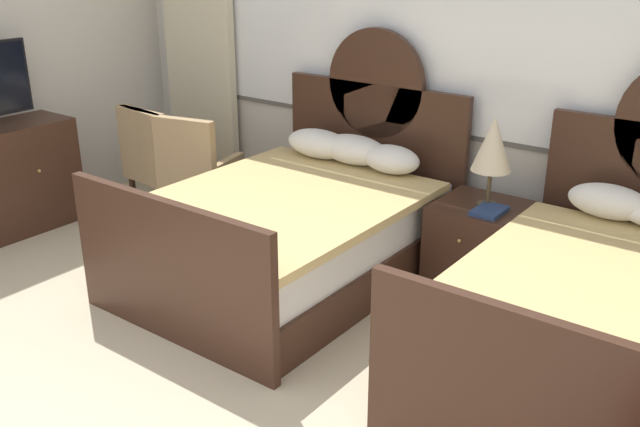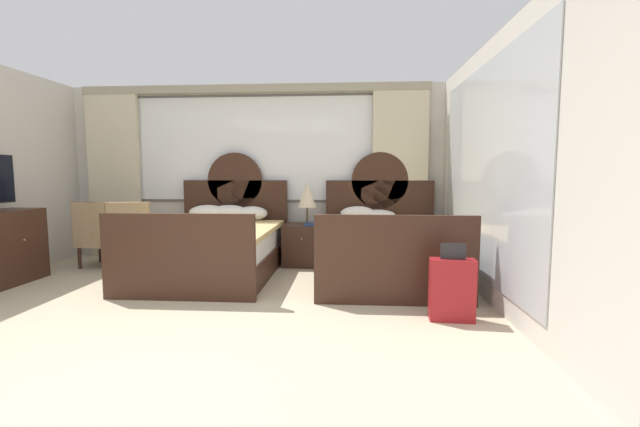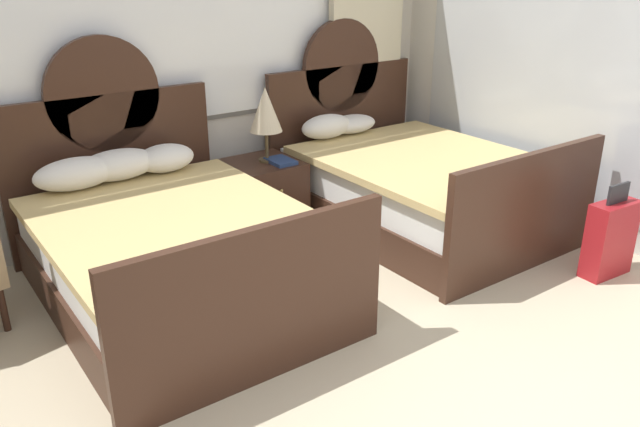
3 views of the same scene
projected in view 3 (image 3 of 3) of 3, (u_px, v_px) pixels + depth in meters
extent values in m
cube|color=beige|center=(132.00, 71.00, 4.92)|extent=(5.83, 0.07, 2.70)
cube|color=#5B5954|center=(128.00, 22.00, 4.75)|extent=(4.08, 0.02, 1.67)
cube|color=white|center=(129.00, 22.00, 4.74)|extent=(4.00, 0.02, 1.59)
cube|color=beige|center=(366.00, 55.00, 6.05)|extent=(0.83, 0.08, 2.60)
cube|color=beige|center=(610.00, 72.00, 4.85)|extent=(0.07, 4.36, 2.70)
cube|color=#B2B7BC|center=(572.00, 68.00, 5.06)|extent=(0.01, 3.05, 2.27)
cube|color=#382116|center=(177.00, 279.00, 4.28)|extent=(1.55, 2.13, 0.30)
cube|color=white|center=(173.00, 241.00, 4.17)|extent=(1.49, 2.03, 0.27)
cube|color=tan|center=(176.00, 221.00, 4.04)|extent=(1.59, 1.93, 0.06)
cube|color=#382116|center=(113.00, 173.00, 4.93)|extent=(1.63, 0.06, 1.23)
cylinder|color=#382116|center=(103.00, 94.00, 4.69)|extent=(0.85, 0.06, 0.85)
cube|color=#382116|center=(258.00, 307.00, 3.34)|extent=(1.63, 0.06, 0.92)
ellipsoid|color=white|center=(76.00, 174.00, 4.48)|extent=(0.58, 0.29, 0.23)
ellipsoid|color=white|center=(118.00, 165.00, 4.67)|extent=(0.60, 0.31, 0.23)
ellipsoid|color=white|center=(165.00, 158.00, 4.85)|extent=(0.46, 0.30, 0.21)
cube|color=#382116|center=(417.00, 208.00, 5.49)|extent=(1.55, 2.13, 0.30)
cube|color=white|center=(419.00, 177.00, 5.38)|extent=(1.49, 2.03, 0.27)
cube|color=tan|center=(427.00, 160.00, 5.26)|extent=(1.59, 1.93, 0.06)
cube|color=#382116|center=(341.00, 130.00, 6.14)|extent=(1.63, 0.06, 1.23)
cylinder|color=#382116|center=(342.00, 66.00, 5.91)|extent=(0.85, 0.06, 0.85)
cube|color=#382116|center=(527.00, 214.00, 4.55)|extent=(1.63, 0.06, 0.92)
ellipsoid|color=white|center=(326.00, 126.00, 5.74)|extent=(0.51, 0.27, 0.22)
ellipsoid|color=white|center=(352.00, 124.00, 5.93)|extent=(0.50, 0.30, 0.17)
cube|color=#382116|center=(263.00, 195.00, 5.37)|extent=(0.58, 0.58, 0.59)
sphere|color=tan|center=(282.00, 191.00, 5.09)|extent=(0.02, 0.02, 0.02)
cylinder|color=brown|center=(267.00, 160.00, 5.27)|extent=(0.14, 0.14, 0.02)
cylinder|color=brown|center=(267.00, 145.00, 5.22)|extent=(0.03, 0.03, 0.24)
cone|color=beige|center=(265.00, 109.00, 5.11)|extent=(0.27, 0.27, 0.36)
cube|color=navy|center=(281.00, 161.00, 5.22)|extent=(0.18, 0.26, 0.03)
cylinder|color=#382116|center=(3.00, 309.00, 3.92)|extent=(0.04, 0.04, 0.30)
cube|color=maroon|center=(610.00, 239.00, 4.57)|extent=(0.40, 0.20, 0.56)
cube|color=#232326|center=(618.00, 193.00, 4.44)|extent=(0.22, 0.03, 0.14)
cylinder|color=black|center=(590.00, 276.00, 4.59)|extent=(0.05, 0.02, 0.05)
cylinder|color=black|center=(617.00, 266.00, 4.74)|extent=(0.05, 0.02, 0.05)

